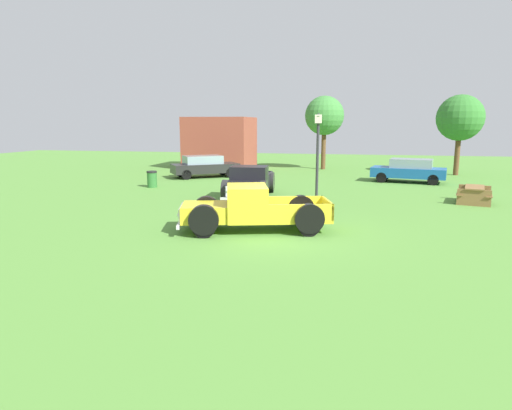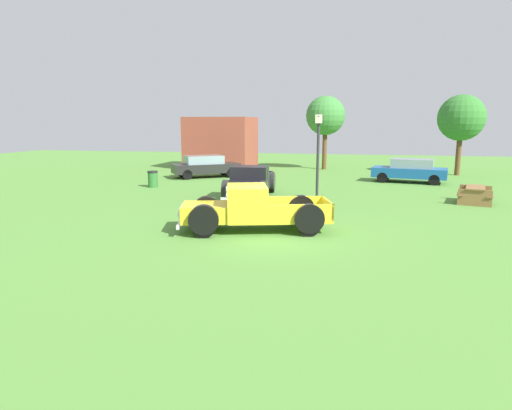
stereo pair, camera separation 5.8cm
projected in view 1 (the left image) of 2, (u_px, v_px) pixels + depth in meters
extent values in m
plane|color=#548C38|center=(276.00, 233.00, 14.93)|extent=(80.00, 80.00, 0.00)
cube|color=yellow|center=(205.00, 212.00, 15.02)|extent=(1.90, 1.91, 0.56)
cube|color=silver|center=(182.00, 212.00, 14.97)|extent=(0.43, 1.37, 0.47)
sphere|color=silver|center=(180.00, 215.00, 14.36)|extent=(0.21, 0.21, 0.21)
sphere|color=silver|center=(184.00, 208.00, 15.58)|extent=(0.21, 0.21, 0.21)
cube|color=yellow|center=(247.00, 203.00, 15.05)|extent=(1.74, 2.01, 1.18)
cube|color=#8C9EA8|center=(229.00, 196.00, 14.97)|extent=(0.43, 1.44, 0.52)
cube|color=yellow|center=(297.00, 218.00, 15.25)|extent=(2.53, 2.22, 0.10)
cube|color=yellow|center=(301.00, 213.00, 14.39)|extent=(2.10, 0.65, 0.56)
cube|color=yellow|center=(294.00, 204.00, 16.00)|extent=(2.10, 0.65, 0.56)
cube|color=yellow|center=(327.00, 208.00, 15.26)|extent=(0.53, 1.68, 0.56)
cylinder|color=black|center=(204.00, 226.00, 14.23)|extent=(0.81, 0.42, 0.78)
cylinder|color=#B7B7BC|center=(204.00, 226.00, 14.22)|extent=(0.37, 0.32, 0.31)
cylinder|color=black|center=(204.00, 220.00, 14.19)|extent=(1.03, 0.54, 0.98)
cylinder|color=black|center=(206.00, 215.00, 15.92)|extent=(0.81, 0.42, 0.78)
cylinder|color=#B7B7BC|center=(206.00, 215.00, 15.93)|extent=(0.37, 0.32, 0.31)
cylinder|color=black|center=(206.00, 210.00, 15.88)|extent=(1.03, 0.54, 0.98)
cylinder|color=black|center=(309.00, 224.00, 14.43)|extent=(0.81, 0.42, 0.78)
cylinder|color=#B7B7BC|center=(309.00, 225.00, 14.42)|extent=(0.37, 0.32, 0.31)
cylinder|color=black|center=(309.00, 219.00, 14.40)|extent=(1.03, 0.54, 0.98)
cylinder|color=black|center=(301.00, 214.00, 16.13)|extent=(0.81, 0.42, 0.78)
cylinder|color=#B7B7BC|center=(301.00, 214.00, 16.14)|extent=(0.37, 0.32, 0.31)
cylinder|color=black|center=(301.00, 209.00, 16.09)|extent=(1.03, 0.54, 0.98)
cube|color=silver|center=(181.00, 222.00, 15.03)|extent=(0.59, 1.83, 0.12)
cube|color=black|center=(245.00, 189.00, 20.23)|extent=(1.70, 1.68, 0.58)
cube|color=silver|center=(242.00, 192.00, 19.45)|extent=(1.43, 0.16, 0.48)
sphere|color=silver|center=(256.00, 191.00, 19.38)|extent=(0.21, 0.21, 0.21)
sphere|color=silver|center=(228.00, 191.00, 19.55)|extent=(0.21, 0.21, 0.21)
cube|color=black|center=(249.00, 178.00, 21.60)|extent=(1.84, 1.48, 1.20)
cube|color=#8C9EA8|center=(247.00, 174.00, 20.93)|extent=(1.51, 0.15, 0.53)
cube|color=black|center=(254.00, 185.00, 23.44)|extent=(1.90, 2.32, 0.10)
cube|color=black|center=(270.00, 178.00, 23.26)|extent=(0.24, 2.20, 0.58)
cube|color=black|center=(239.00, 178.00, 23.49)|extent=(0.24, 2.20, 0.58)
cube|color=black|center=(257.00, 176.00, 24.41)|extent=(1.75, 0.21, 0.58)
cylinder|color=black|center=(264.00, 196.00, 20.17)|extent=(0.29, 0.81, 0.80)
cylinder|color=#B7B7BC|center=(264.00, 196.00, 20.16)|extent=(0.27, 0.34, 0.32)
cylinder|color=black|center=(264.00, 191.00, 20.13)|extent=(0.36, 1.02, 1.01)
cylinder|color=black|center=(226.00, 195.00, 20.40)|extent=(0.29, 0.81, 0.80)
cylinder|color=#B7B7BC|center=(226.00, 195.00, 20.40)|extent=(0.27, 0.34, 0.32)
cylinder|color=black|center=(226.00, 191.00, 20.36)|extent=(0.36, 1.02, 1.01)
cylinder|color=black|center=(271.00, 185.00, 23.58)|extent=(0.29, 0.81, 0.80)
cylinder|color=#B7B7BC|center=(271.00, 185.00, 23.58)|extent=(0.27, 0.34, 0.32)
cylinder|color=black|center=(271.00, 181.00, 23.55)|extent=(0.36, 1.02, 1.01)
cylinder|color=black|center=(239.00, 185.00, 23.82)|extent=(0.29, 0.81, 0.80)
cylinder|color=#B7B7BC|center=(239.00, 185.00, 23.82)|extent=(0.27, 0.34, 0.32)
cylinder|color=black|center=(239.00, 181.00, 23.78)|extent=(0.36, 1.02, 1.01)
cube|color=silver|center=(241.00, 199.00, 19.46)|extent=(1.91, 0.24, 0.13)
cube|color=black|center=(205.00, 168.00, 30.28)|extent=(4.74, 4.07, 0.61)
cube|color=#7F939E|center=(203.00, 160.00, 30.11)|extent=(2.95, 2.70, 0.56)
cylinder|color=black|center=(222.00, 170.00, 31.66)|extent=(0.65, 0.54, 0.65)
cylinder|color=black|center=(230.00, 173.00, 30.18)|extent=(0.65, 0.54, 0.65)
cylinder|color=black|center=(181.00, 172.00, 30.49)|extent=(0.65, 0.54, 0.65)
cylinder|color=black|center=(186.00, 175.00, 29.01)|extent=(0.65, 0.54, 0.65)
cube|color=#195699|center=(408.00, 172.00, 27.65)|extent=(4.71, 2.70, 0.60)
cube|color=#7F939E|center=(411.00, 163.00, 27.49)|extent=(2.75, 2.01, 0.55)
cylinder|color=black|center=(381.00, 177.00, 27.58)|extent=(0.67, 0.33, 0.64)
cylinder|color=black|center=(385.00, 175.00, 29.03)|extent=(0.67, 0.33, 0.64)
cylinder|color=black|center=(433.00, 180.00, 26.38)|extent=(0.67, 0.33, 0.64)
cylinder|color=black|center=(434.00, 177.00, 27.83)|extent=(0.67, 0.33, 0.64)
cube|color=#2D2D33|center=(316.00, 205.00, 19.42)|extent=(0.36, 0.36, 0.25)
cylinder|color=#2D2D33|center=(317.00, 163.00, 19.08)|extent=(0.12, 0.12, 3.41)
cube|color=#F2EACC|center=(318.00, 119.00, 18.74)|extent=(0.28, 0.28, 0.36)
cone|color=#2D2D33|center=(319.00, 115.00, 18.71)|extent=(0.32, 0.32, 0.14)
cube|color=olive|center=(475.00, 187.00, 20.36)|extent=(1.23, 1.94, 0.06)
cube|color=olive|center=(460.00, 193.00, 20.68)|extent=(0.73, 1.81, 0.05)
cube|color=olive|center=(489.00, 195.00, 20.15)|extent=(0.73, 1.81, 0.05)
cube|color=olive|center=(474.00, 193.00, 21.13)|extent=(1.37, 0.44, 0.75)
cube|color=olive|center=(474.00, 198.00, 19.72)|extent=(1.37, 0.44, 0.75)
cylinder|color=#2D6B2D|center=(152.00, 180.00, 25.52)|extent=(0.56, 0.56, 0.85)
cylinder|color=black|center=(152.00, 172.00, 25.43)|extent=(0.59, 0.59, 0.10)
cylinder|color=brown|center=(323.00, 150.00, 35.51)|extent=(0.36, 0.36, 3.12)
sphere|color=#3D7F38|center=(324.00, 116.00, 35.01)|extent=(3.10, 3.10, 3.10)
cylinder|color=brown|center=(457.00, 155.00, 31.45)|extent=(0.36, 0.36, 2.84)
sphere|color=#33752D|center=(460.00, 118.00, 30.97)|extent=(3.23, 3.23, 3.23)
cube|color=brown|center=(221.00, 143.00, 36.65)|extent=(5.17, 5.03, 4.16)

